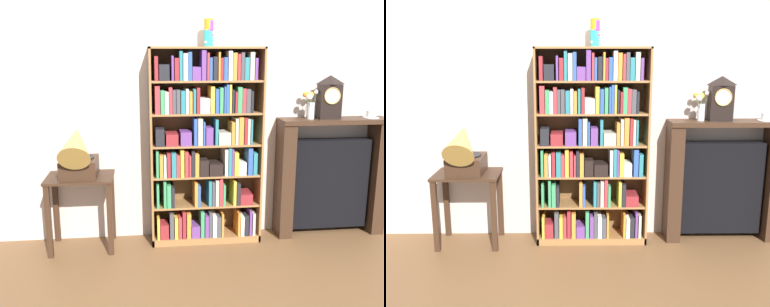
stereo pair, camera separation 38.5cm
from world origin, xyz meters
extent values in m
cube|color=brown|center=(0.00, 0.00, -0.01)|extent=(7.55, 6.40, 0.02)
cube|color=beige|center=(0.05, 0.27, 1.30)|extent=(4.55, 0.08, 2.60)
cube|color=olive|center=(-0.48, 0.09, 0.86)|extent=(0.02, 0.29, 1.71)
cube|color=olive|center=(0.48, 0.09, 0.86)|extent=(0.02, 0.29, 1.71)
cube|color=brown|center=(0.00, 0.23, 0.86)|extent=(0.97, 0.01, 1.71)
cube|color=olive|center=(0.00, 0.09, 1.70)|extent=(0.97, 0.29, 0.02)
cube|color=olive|center=(0.00, 0.09, 0.03)|extent=(0.97, 0.29, 0.06)
cube|color=gold|center=(-0.43, 0.06, 0.16)|extent=(0.02, 0.21, 0.19)
cube|color=maroon|center=(-0.38, 0.04, 0.13)|extent=(0.07, 0.17, 0.13)
cube|color=#424247|center=(-0.31, 0.07, 0.18)|extent=(0.04, 0.23, 0.23)
cube|color=gold|center=(-0.27, 0.07, 0.16)|extent=(0.03, 0.22, 0.19)
cube|color=#C63338|center=(-0.24, 0.06, 0.16)|extent=(0.03, 0.21, 0.20)
cube|color=maroon|center=(-0.20, 0.07, 0.18)|extent=(0.03, 0.23, 0.24)
cube|color=orange|center=(-0.16, 0.06, 0.17)|extent=(0.04, 0.22, 0.23)
cube|color=#663884|center=(-0.10, 0.04, 0.11)|extent=(0.07, 0.18, 0.11)
cube|color=#388E56|center=(-0.04, 0.07, 0.18)|extent=(0.03, 0.23, 0.24)
cube|color=#663884|center=(0.00, 0.07, 0.16)|extent=(0.03, 0.22, 0.20)
cube|color=#424247|center=(0.03, 0.06, 0.17)|extent=(0.03, 0.21, 0.23)
cube|color=white|center=(0.07, 0.06, 0.16)|extent=(0.03, 0.21, 0.20)
cube|color=#424247|center=(0.11, 0.06, 0.15)|extent=(0.04, 0.21, 0.19)
cube|color=orange|center=(0.14, 0.06, 0.17)|extent=(0.02, 0.20, 0.21)
cube|color=orange|center=(0.29, 0.06, 0.17)|extent=(0.02, 0.21, 0.21)
cube|color=white|center=(0.32, 0.06, 0.15)|extent=(0.03, 0.22, 0.18)
cube|color=black|center=(0.36, 0.06, 0.15)|extent=(0.04, 0.21, 0.19)
cube|color=#663884|center=(0.39, 0.08, 0.18)|extent=(0.02, 0.24, 0.23)
cube|color=#B2A893|center=(0.42, 0.08, 0.16)|extent=(0.02, 0.24, 0.21)
cube|color=olive|center=(0.00, 0.09, 0.34)|extent=(0.93, 0.27, 0.02)
cube|color=#388E56|center=(-0.43, 0.05, 0.45)|extent=(0.02, 0.19, 0.21)
cube|color=#388E56|center=(-0.37, 0.07, 0.47)|extent=(0.02, 0.22, 0.24)
cube|color=#388E56|center=(-0.33, 0.05, 0.45)|extent=(0.04, 0.19, 0.20)
cube|color=black|center=(-0.30, 0.08, 0.44)|extent=(0.03, 0.24, 0.18)
cube|color=orange|center=(-0.10, 0.05, 0.46)|extent=(0.03, 0.19, 0.21)
cube|color=#2D519E|center=(-0.07, 0.07, 0.44)|extent=(0.02, 0.24, 0.19)
cube|color=teal|center=(0.03, 0.07, 0.46)|extent=(0.02, 0.22, 0.22)
cube|color=#424247|center=(0.05, 0.06, 0.46)|extent=(0.02, 0.20, 0.22)
cube|color=#B2A893|center=(0.09, 0.06, 0.47)|extent=(0.03, 0.22, 0.23)
cube|color=#C63338|center=(0.12, 0.06, 0.47)|extent=(0.03, 0.20, 0.24)
cube|color=#388E56|center=(0.15, 0.06, 0.44)|extent=(0.02, 0.21, 0.19)
cube|color=gold|center=(0.24, 0.06, 0.46)|extent=(0.02, 0.22, 0.22)
cube|color=black|center=(0.28, 0.05, 0.45)|extent=(0.03, 0.19, 0.20)
cube|color=maroon|center=(0.35, 0.06, 0.40)|extent=(0.11, 0.20, 0.10)
cube|color=olive|center=(0.00, 0.09, 0.61)|extent=(0.93, 0.27, 0.02)
cube|color=#388E56|center=(-0.43, 0.06, 0.74)|extent=(0.02, 0.20, 0.23)
cube|color=orange|center=(-0.39, 0.06, 0.72)|extent=(0.03, 0.21, 0.20)
cube|color=white|center=(-0.36, 0.06, 0.72)|extent=(0.02, 0.21, 0.19)
cube|color=maroon|center=(-0.33, 0.05, 0.73)|extent=(0.03, 0.19, 0.21)
cube|color=teal|center=(-0.29, 0.07, 0.73)|extent=(0.04, 0.23, 0.21)
cube|color=#C63338|center=(-0.25, 0.06, 0.72)|extent=(0.03, 0.21, 0.19)
cube|color=gold|center=(-0.22, 0.05, 0.74)|extent=(0.03, 0.20, 0.23)
cube|color=#C63338|center=(-0.18, 0.07, 0.73)|extent=(0.03, 0.23, 0.22)
cube|color=#C63338|center=(-0.15, 0.07, 0.72)|extent=(0.02, 0.23, 0.19)
cube|color=black|center=(-0.12, 0.07, 0.73)|extent=(0.03, 0.23, 0.22)
cube|color=orange|center=(-0.09, 0.06, 0.72)|extent=(0.03, 0.21, 0.20)
cube|color=black|center=(-0.03, 0.05, 0.69)|extent=(0.08, 0.18, 0.14)
cube|color=black|center=(0.08, 0.05, 0.68)|extent=(0.12, 0.20, 0.11)
cube|color=white|center=(0.16, 0.08, 0.74)|extent=(0.03, 0.24, 0.23)
cube|color=teal|center=(0.20, 0.05, 0.74)|extent=(0.03, 0.20, 0.24)
cube|color=#663884|center=(0.22, 0.06, 0.74)|extent=(0.02, 0.21, 0.23)
cube|color=gold|center=(0.25, 0.07, 0.72)|extent=(0.04, 0.23, 0.20)
cube|color=white|center=(0.31, 0.06, 0.68)|extent=(0.07, 0.20, 0.11)
cube|color=#2D519E|center=(0.37, 0.05, 0.74)|extent=(0.04, 0.20, 0.24)
cube|color=teal|center=(0.42, 0.07, 0.72)|extent=(0.03, 0.22, 0.20)
cube|color=olive|center=(0.00, 0.09, 0.89)|extent=(0.93, 0.27, 0.02)
cube|color=black|center=(-0.40, 0.05, 0.97)|extent=(0.07, 0.18, 0.15)
cube|color=maroon|center=(-0.30, 0.06, 0.95)|extent=(0.10, 0.21, 0.10)
cube|color=#663884|center=(-0.18, 0.06, 0.95)|extent=(0.09, 0.20, 0.12)
cube|color=#2D519E|center=(-0.10, 0.06, 1.01)|extent=(0.03, 0.20, 0.23)
cube|color=#B2A893|center=(-0.06, 0.06, 1.01)|extent=(0.04, 0.20, 0.23)
cube|color=#2D519E|center=(-0.03, 0.07, 0.99)|extent=(0.02, 0.22, 0.20)
cube|color=#663884|center=(0.02, 0.04, 0.97)|extent=(0.06, 0.17, 0.15)
cube|color=teal|center=(0.08, 0.06, 1.00)|extent=(0.02, 0.21, 0.22)
cube|color=#B2A893|center=(0.15, 0.05, 0.95)|extent=(0.10, 0.19, 0.11)
cube|color=orange|center=(0.22, 0.06, 0.99)|extent=(0.03, 0.21, 0.19)
cube|color=#B2A893|center=(0.25, 0.06, 1.01)|extent=(0.03, 0.20, 0.22)
cube|color=orange|center=(0.29, 0.05, 1.01)|extent=(0.04, 0.19, 0.23)
cube|color=maroon|center=(0.33, 0.06, 1.01)|extent=(0.02, 0.21, 0.23)
cube|color=#B2A893|center=(0.35, 0.06, 1.01)|extent=(0.02, 0.21, 0.22)
cube|color=teal|center=(0.38, 0.08, 1.00)|extent=(0.02, 0.24, 0.21)
cube|color=olive|center=(0.00, 0.09, 1.16)|extent=(0.93, 0.27, 0.02)
cube|color=#C63338|center=(-0.42, 0.06, 1.28)|extent=(0.04, 0.21, 0.23)
cube|color=#388E56|center=(-0.38, 0.08, 1.26)|extent=(0.03, 0.24, 0.19)
cube|color=white|center=(-0.34, 0.05, 1.26)|extent=(0.03, 0.19, 0.18)
cube|color=#C63338|center=(-0.31, 0.06, 1.28)|extent=(0.03, 0.20, 0.22)
cube|color=#424247|center=(-0.28, 0.07, 1.27)|extent=(0.03, 0.22, 0.20)
cube|color=#424247|center=(-0.25, 0.06, 1.27)|extent=(0.03, 0.21, 0.20)
cube|color=teal|center=(-0.21, 0.06, 1.26)|extent=(0.04, 0.20, 0.19)
cube|color=white|center=(-0.17, 0.08, 1.27)|extent=(0.02, 0.24, 0.20)
cube|color=orange|center=(-0.14, 0.07, 1.26)|extent=(0.03, 0.22, 0.18)
cube|color=teal|center=(-0.11, 0.07, 1.27)|extent=(0.02, 0.23, 0.20)
cube|color=maroon|center=(-0.08, 0.07, 1.27)|extent=(0.03, 0.23, 0.21)
cube|color=white|center=(-0.02, 0.05, 1.23)|extent=(0.08, 0.19, 0.12)
cube|color=gold|center=(0.04, 0.07, 1.28)|extent=(0.03, 0.22, 0.22)
cube|color=#2D519E|center=(0.08, 0.06, 1.27)|extent=(0.03, 0.20, 0.20)
cube|color=#388E56|center=(0.11, 0.06, 1.27)|extent=(0.03, 0.20, 0.21)
cube|color=#2D519E|center=(0.14, 0.06, 1.28)|extent=(0.02, 0.22, 0.22)
cube|color=#2D519E|center=(0.17, 0.06, 1.29)|extent=(0.02, 0.21, 0.24)
cube|color=gold|center=(0.19, 0.08, 1.29)|extent=(0.02, 0.24, 0.24)
cube|color=black|center=(0.21, 0.07, 1.27)|extent=(0.02, 0.22, 0.19)
cube|color=maroon|center=(0.24, 0.05, 1.26)|extent=(0.02, 0.19, 0.18)
cube|color=#388E56|center=(0.27, 0.08, 1.28)|extent=(0.04, 0.24, 0.22)
cube|color=#C63338|center=(0.31, 0.06, 1.27)|extent=(0.03, 0.20, 0.20)
cube|color=#424247|center=(0.34, 0.08, 1.27)|extent=(0.04, 0.25, 0.20)
cube|color=black|center=(0.37, 0.07, 1.26)|extent=(0.02, 0.23, 0.18)
cube|color=olive|center=(0.00, 0.09, 1.43)|extent=(0.93, 0.27, 0.02)
cube|color=maroon|center=(-0.42, 0.08, 1.54)|extent=(0.03, 0.25, 0.20)
cube|color=black|center=(-0.36, 0.07, 1.51)|extent=(0.08, 0.22, 0.13)
cube|color=#663884|center=(-0.29, 0.07, 1.54)|extent=(0.02, 0.22, 0.20)
cube|color=maroon|center=(-0.26, 0.05, 1.53)|extent=(0.04, 0.19, 0.18)
cube|color=teal|center=(-0.22, 0.07, 1.56)|extent=(0.02, 0.22, 0.24)
cube|color=#B2A893|center=(-0.19, 0.08, 1.55)|extent=(0.04, 0.24, 0.22)
cube|color=#2D519E|center=(-0.15, 0.07, 1.56)|extent=(0.03, 0.23, 0.23)
cube|color=#663884|center=(-0.10, 0.07, 1.50)|extent=(0.07, 0.22, 0.11)
cube|color=#663884|center=(-0.04, 0.06, 1.56)|extent=(0.04, 0.20, 0.24)
cube|color=#C63338|center=(0.00, 0.05, 1.55)|extent=(0.02, 0.19, 0.22)
cube|color=#2D519E|center=(0.02, 0.08, 1.53)|extent=(0.02, 0.25, 0.18)
cube|color=black|center=(0.06, 0.06, 1.54)|extent=(0.04, 0.22, 0.19)
cube|color=orange|center=(0.09, 0.06, 1.55)|extent=(0.02, 0.20, 0.23)
cube|color=maroon|center=(0.11, 0.06, 1.53)|extent=(0.02, 0.21, 0.18)
cube|color=#2D519E|center=(0.15, 0.07, 1.53)|extent=(0.03, 0.22, 0.19)
cube|color=white|center=(0.18, 0.06, 1.56)|extent=(0.03, 0.20, 0.24)
cube|color=orange|center=(0.22, 0.07, 1.55)|extent=(0.03, 0.22, 0.22)
cube|color=#C63338|center=(0.26, 0.07, 1.55)|extent=(0.02, 0.22, 0.21)
cube|color=#424247|center=(0.29, 0.07, 1.55)|extent=(0.03, 0.22, 0.23)
cube|color=teal|center=(0.32, 0.08, 1.53)|extent=(0.04, 0.24, 0.18)
cube|color=#B2A893|center=(0.37, 0.07, 1.55)|extent=(0.04, 0.23, 0.23)
cube|color=#663884|center=(0.40, 0.07, 1.53)|extent=(0.02, 0.22, 0.18)
cylinder|color=#28B2B7|center=(0.02, 0.10, 1.76)|extent=(0.08, 0.08, 0.09)
cylinder|color=red|center=(0.02, 0.10, 1.77)|extent=(0.08, 0.08, 0.09)
cylinder|color=white|center=(0.02, 0.10, 1.79)|extent=(0.08, 0.08, 0.09)
cylinder|color=#28B2B7|center=(0.02, 0.10, 1.80)|extent=(0.08, 0.08, 0.09)
cylinder|color=#28B2B7|center=(0.02, 0.10, 1.82)|extent=(0.08, 0.08, 0.09)
cylinder|color=pink|center=(0.02, 0.10, 1.83)|extent=(0.08, 0.08, 0.09)
cylinder|color=white|center=(0.02, 0.10, 1.85)|extent=(0.08, 0.08, 0.09)
cylinder|color=yellow|center=(0.02, 0.10, 1.86)|extent=(0.08, 0.08, 0.09)
cylinder|color=purple|center=(0.02, 0.10, 1.88)|extent=(0.08, 0.08, 0.09)
cylinder|color=orange|center=(0.02, 0.10, 1.89)|extent=(0.08, 0.08, 0.09)
cube|color=#382316|center=(-1.08, 0.03, 0.63)|extent=(0.56, 0.41, 0.02)
cube|color=#382316|center=(-1.33, -0.14, 0.31)|extent=(0.04, 0.04, 0.62)
cube|color=#382316|center=(-0.83, -0.14, 0.31)|extent=(0.04, 0.04, 0.62)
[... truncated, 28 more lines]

